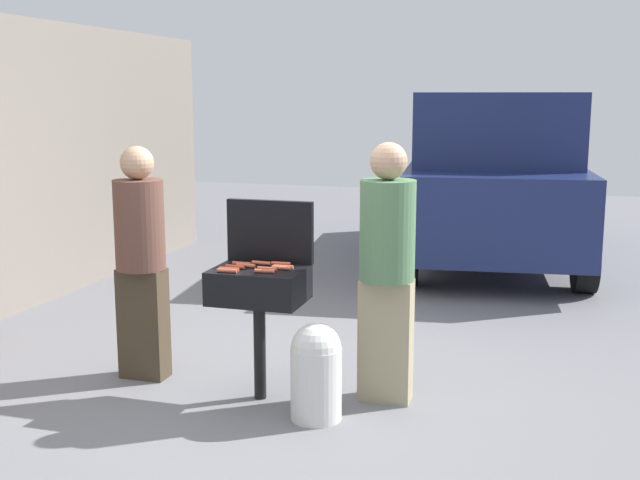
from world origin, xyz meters
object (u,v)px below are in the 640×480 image
Objects in this scene: parked_minivan at (492,177)px; hot_dog_9 at (265,271)px; hot_dog_4 at (267,269)px; person_left at (141,254)px; hot_dog_8 at (246,266)px; hot_dog_5 at (235,267)px; hot_dog_1 at (284,267)px; hot_dog_0 at (282,268)px; bbq_grill at (259,290)px; hot_dog_7 at (242,264)px; hot_dog_3 at (261,263)px; hot_dog_10 at (229,269)px; hot_dog_6 at (281,264)px; person_right at (387,264)px; hot_dog_2 at (227,271)px; propane_tank at (316,369)px.

hot_dog_9 is at bearing 72.28° from parked_minivan.
hot_dog_4 is 1.03m from person_left.
hot_dog_5 is at bearing -131.84° from hot_dog_8.
hot_dog_1 and hot_dog_4 have the same top height.
hot_dog_5 is 0.81m from person_left.
hot_dog_8 is (-0.25, 0.00, 0.00)m from hot_dog_0.
bbq_grill is 0.22m from hot_dog_7.
bbq_grill is at bearing -78.07° from hot_dog_3.
hot_dog_6 is at bearing 44.23° from hot_dog_10.
hot_dog_9 is 1.05m from person_left.
person_right reaches higher than hot_dog_3.
hot_dog_4 is (0.23, 0.12, 0.00)m from hot_dog_2.
propane_tank is 5.32m from parked_minivan.
hot_dog_2 is 1.00× the size of hot_dog_5.
hot_dog_10 is (-0.31, -0.17, 0.00)m from hot_dog_1.
hot_dog_10 is 0.85m from propane_tank.
hot_dog_5 is at bearing 164.52° from hot_dog_9.
hot_dog_1 is 0.19m from hot_dog_3.
bbq_grill is at bearing 17.25° from hot_dog_5.
hot_dog_8 is 1.00× the size of hot_dog_9.
bbq_grill is 0.18m from hot_dog_8.
hot_dog_0 is (0.15, 0.01, 0.15)m from bbq_grill.
hot_dog_10 is at bearing -94.72° from hot_dog_7.
hot_dog_2 is 5.33m from parked_minivan.
hot_dog_7 is 1.00× the size of hot_dog_8.
bbq_grill is at bearing -7.41° from hot_dog_8.
hot_dog_5 is at bearing -18.07° from person_left.
parked_minivan is (1.22, 5.06, 0.13)m from hot_dog_5.
person_left is (-0.79, 0.31, -0.00)m from hot_dog_2.
hot_dog_3 is at bearing 145.17° from propane_tank.
hot_dog_4 is 0.03× the size of parked_minivan.
person_left reaches higher than hot_dog_5.
hot_dog_0 is 0.14m from hot_dog_9.
hot_dog_4 is at bearing -57.37° from hot_dog_3.
hot_dog_0 is 0.03m from hot_dog_1.
hot_dog_9 reaches higher than propane_tank.
propane_tank is 0.13× the size of parked_minivan.
hot_dog_8 reaches higher than propane_tank.
hot_dog_6 reaches higher than bbq_grill.
person_right is (0.95, 0.38, 0.03)m from hot_dog_2.
hot_dog_1 is at bearing 7.62° from hot_dog_8.
hot_dog_7 is 0.28m from hot_dog_9.
hot_dog_2 is at bearing 174.88° from propane_tank.
person_right is at bearing 12.61° from hot_dog_8.
person_left is at bearing 171.23° from bbq_grill.
hot_dog_2 is at bearing 11.29° from person_right.
hot_dog_4 and hot_dog_10 have the same top height.
hot_dog_9 is at bearing -84.31° from hot_dog_4.
hot_dog_4 is at bearing -145.03° from hot_dog_0.
person_right is at bearing 14.83° from bbq_grill.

